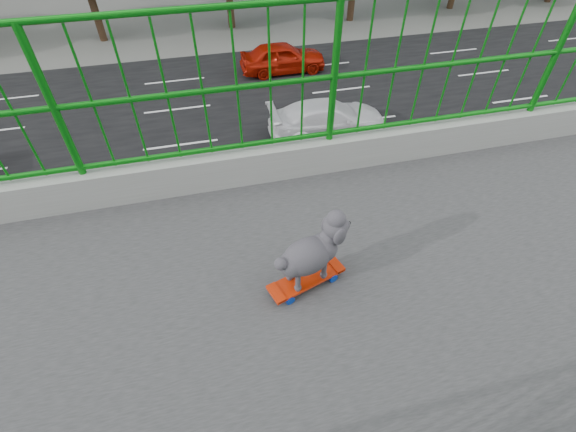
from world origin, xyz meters
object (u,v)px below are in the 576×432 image
(car_5, at_px, (51,288))
(car_7, at_px, (328,119))
(poodle, at_px, (312,252))
(car_4, at_px, (283,57))
(car_0, at_px, (540,197))
(skateboard, at_px, (306,279))

(car_5, distance_m, car_7, 11.52)
(car_7, bearing_deg, poodle, 159.46)
(car_4, relative_size, car_7, 0.90)
(car_5, bearing_deg, car_0, 90.00)
(skateboard, relative_size, car_5, 0.12)
(car_4, bearing_deg, poodle, 167.32)
(poodle, distance_m, car_0, 13.05)
(skateboard, distance_m, car_0, 12.95)
(car_0, height_order, car_4, car_0)
(skateboard, bearing_deg, car_0, 103.71)
(skateboard, distance_m, car_7, 14.52)
(car_7, bearing_deg, car_4, 3.46)
(skateboard, distance_m, poodle, 0.26)
(poodle, xyz_separation_m, car_0, (-5.81, 9.67, -6.56))
(skateboard, relative_size, car_4, 0.12)
(car_4, height_order, car_7, car_4)
(poodle, bearing_deg, car_7, 142.21)
(car_4, bearing_deg, car_7, -176.54)
(poodle, xyz_separation_m, car_5, (-5.81, -5.01, -6.56))
(car_5, bearing_deg, skateboard, 40.55)
(skateboard, xyz_separation_m, car_7, (-12.22, 4.60, -6.34))
(car_5, bearing_deg, car_4, 144.30)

